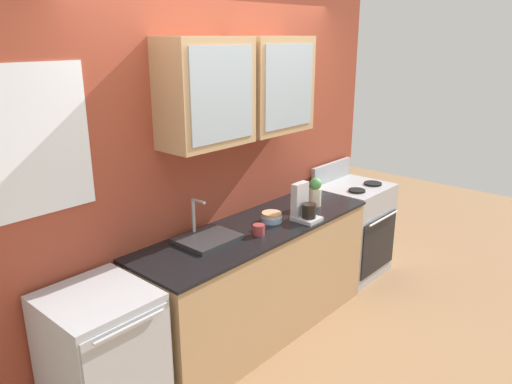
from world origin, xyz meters
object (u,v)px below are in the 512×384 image
Objects in this scene: stove_range at (352,229)px; coffee_maker at (304,207)px; vase at (315,192)px; cup_near_sink at (259,230)px; sink_faucet at (207,237)px; dishwasher at (103,364)px; bowl_stack at (272,217)px.

coffee_maker is (-1.05, -0.17, 0.55)m from stove_range.
vase is 2.06× the size of cup_near_sink.
sink_faucet is at bearing 172.94° from vase.
stove_range is 2.66× the size of sink_faucet.
coffee_maker reaches higher than stove_range.
vase is at bearing -1.11° from dishwasher.
coffee_maker is at bearing -5.53° from dishwasher.
stove_range is 2.76m from dishwasher.
cup_near_sink is at bearing 172.85° from coffee_maker.
stove_range is 9.15× the size of cup_near_sink.
sink_faucet is at bearing 177.07° from stove_range.
stove_range is at bearing 3.43° from vase.
sink_faucet is 0.82m from coffee_maker.
bowl_stack reaches higher than dishwasher.
stove_range is 6.65× the size of bowl_stack.
bowl_stack is at bearing -0.28° from dishwasher.
sink_faucet is 1.12m from vase.
sink_faucet is 1.05m from dishwasher.
coffee_maker is at bearing -18.71° from sink_faucet.
cup_near_sink is at bearing -159.15° from bowl_stack.
sink_faucet is at bearing 146.99° from cup_near_sink.
stove_range is at bearing 0.52° from bowl_stack.
vase is at bearing 20.83° from coffee_maker.
bowl_stack is at bearing 20.85° from cup_near_sink.
bowl_stack is (-1.25, -0.01, 0.48)m from stove_range.
cup_near_sink is (-0.26, -0.10, 0.00)m from bowl_stack.
cup_near_sink is at bearing -175.09° from vase.
cup_near_sink is 0.41× the size of coffee_maker.
vase is at bearing -176.57° from stove_range.
vase is (1.11, -0.14, 0.10)m from sink_faucet.
dishwasher is (-1.51, 0.01, -0.48)m from bowl_stack.
cup_near_sink is at bearing -175.79° from stove_range.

